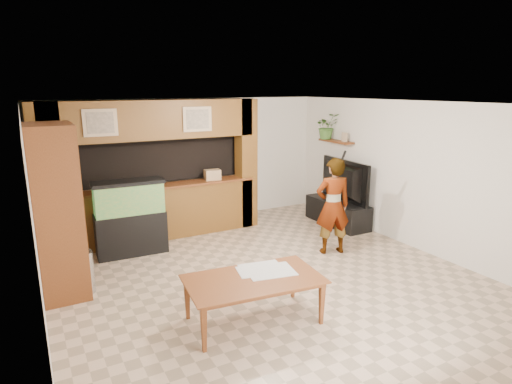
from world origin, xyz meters
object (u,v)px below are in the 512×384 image
pantry_cabinet (57,211)px  dining_table (255,301)px  aquarium (130,219)px  person (333,206)px  television (339,181)px

pantry_cabinet → dining_table: pantry_cabinet is taller
pantry_cabinet → aquarium: pantry_cabinet is taller
aquarium → dining_table: (0.80, -3.00, -0.35)m
pantry_cabinet → dining_table: 2.95m
person → dining_table: (-2.28, -1.40, -0.55)m
aquarium → television: bearing=-3.0°
dining_table → television: bearing=43.4°
pantry_cabinet → person: bearing=-8.3°
pantry_cabinet → aquarium: (1.16, 0.98, -0.55)m
aquarium → person: 3.48m
person → dining_table: size_ratio=1.03×
pantry_cabinet → aquarium: bearing=40.3°
television → aquarium: bearing=87.8°
pantry_cabinet → person: pantry_cabinet is taller
pantry_cabinet → television: size_ratio=1.59×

